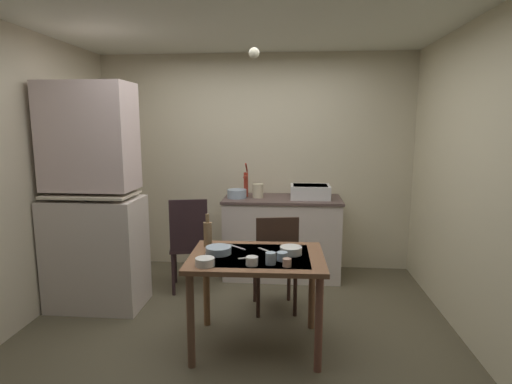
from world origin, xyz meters
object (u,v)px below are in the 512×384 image
at_px(hutch_cabinet, 93,206).
at_px(dining_table, 257,268).
at_px(mixing_bowl_counter, 237,194).
at_px(sink_basin, 310,191).
at_px(hand_pump, 246,182).
at_px(glass_bottle, 208,233).
at_px(serving_bowl_wide, 205,262).
at_px(teacup_mint, 252,261).
at_px(chair_far_side, 275,261).
at_px(chair_by_counter, 189,243).

height_order(hutch_cabinet, dining_table, hutch_cabinet).
xyz_separation_m(mixing_bowl_counter, dining_table, (0.36, -1.52, -0.32)).
xyz_separation_m(hutch_cabinet, sink_basin, (2.06, 0.97, 0.00)).
bearing_deg(hand_pump, glass_bottle, -96.26).
xyz_separation_m(hutch_cabinet, hand_pump, (1.32, 1.02, 0.09)).
relative_size(hutch_cabinet, serving_bowl_wide, 15.41).
bearing_deg(teacup_mint, hand_pump, 97.70).
bearing_deg(teacup_mint, sink_basin, 74.91).
height_order(hand_pump, teacup_mint, hand_pump).
height_order(mixing_bowl_counter, chair_far_side, mixing_bowl_counter).
distance_m(hand_pump, serving_bowl_wide, 1.91).
bearing_deg(mixing_bowl_counter, glass_bottle, -92.75).
bearing_deg(teacup_mint, dining_table, 86.38).
relative_size(dining_table, serving_bowl_wide, 7.65).
bearing_deg(sink_basin, mixing_bowl_counter, -176.54).
bearing_deg(glass_bottle, chair_far_side, 37.25).
bearing_deg(teacup_mint, glass_bottle, 133.74).
xyz_separation_m(mixing_bowl_counter, glass_bottle, (-0.06, -1.33, -0.10)).
relative_size(sink_basin, hand_pump, 1.13).
bearing_deg(serving_bowl_wide, chair_by_counter, 109.01).
distance_m(mixing_bowl_counter, chair_far_side, 1.13).
distance_m(chair_far_side, teacup_mint, 0.89).
relative_size(hand_pump, chair_by_counter, 0.39).
distance_m(dining_table, teacup_mint, 0.27).
bearing_deg(chair_far_side, hand_pump, 110.93).
distance_m(sink_basin, dining_table, 1.68).
relative_size(mixing_bowl_counter, teacup_mint, 2.50).
distance_m(chair_by_counter, glass_bottle, 0.97).
xyz_separation_m(hand_pump, mixing_bowl_counter, (-0.09, -0.10, -0.12)).
bearing_deg(chair_by_counter, dining_table, -52.37).
relative_size(hand_pump, chair_far_side, 0.42).
height_order(hutch_cabinet, mixing_bowl_counter, hutch_cabinet).
xyz_separation_m(hand_pump, glass_bottle, (-0.16, -1.42, -0.23)).
xyz_separation_m(dining_table, glass_bottle, (-0.42, 0.19, 0.22)).
height_order(mixing_bowl_counter, dining_table, mixing_bowl_counter).
height_order(dining_table, glass_bottle, glass_bottle).
relative_size(hutch_cabinet, chair_far_side, 2.26).
relative_size(hand_pump, mixing_bowl_counter, 1.79).
xyz_separation_m(chair_far_side, chair_by_counter, (-0.91, 0.42, 0.03)).
xyz_separation_m(dining_table, serving_bowl_wide, (-0.35, -0.27, 0.14)).
xyz_separation_m(chair_far_side, glass_bottle, (-0.54, -0.41, 0.36)).
relative_size(chair_by_counter, teacup_mint, 11.52).
height_order(hand_pump, mixing_bowl_counter, hand_pump).
xyz_separation_m(hand_pump, teacup_mint, (0.25, -1.85, -0.30)).
relative_size(dining_table, chair_by_counter, 1.05).
xyz_separation_m(serving_bowl_wide, glass_bottle, (-0.07, 0.46, 0.08)).
bearing_deg(teacup_mint, chair_far_side, 80.71).
xyz_separation_m(hutch_cabinet, dining_table, (1.59, -0.60, -0.35)).
relative_size(sink_basin, mixing_bowl_counter, 2.02).
xyz_separation_m(mixing_bowl_counter, chair_far_side, (0.48, -0.91, -0.47)).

